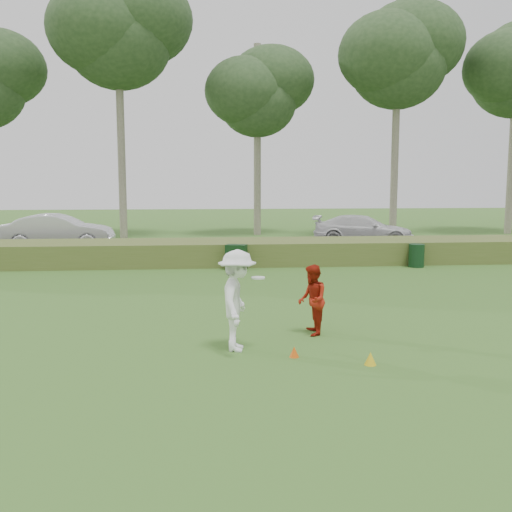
{
  "coord_description": "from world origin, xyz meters",
  "views": [
    {
      "loc": [
        -1.38,
        -10.81,
        3.21
      ],
      "look_at": [
        0.0,
        4.0,
        1.3
      ],
      "focal_mm": 40.0,
      "sensor_mm": 36.0,
      "label": 1
    }
  ],
  "objects": [
    {
      "name": "tree_5",
      "position": [
        10.0,
        22.5,
        10.47
      ],
      "size": [
        7.28,
        7.28,
        14.0
      ],
      "color": "gray",
      "rests_on": "ground"
    },
    {
      "name": "tree_3",
      "position": [
        -6.0,
        23.0,
        11.6
      ],
      "size": [
        7.8,
        7.8,
        15.5
      ],
      "color": "gray",
      "rests_on": "ground"
    },
    {
      "name": "player_red",
      "position": [
        0.9,
        0.87,
        0.75
      ],
      "size": [
        0.61,
        0.76,
        1.5
      ],
      "primitive_type": "imported",
      "rotation": [
        0.0,
        0.0,
        -1.63
      ],
      "color": "#9E1C0D",
      "rests_on": "ground"
    },
    {
      "name": "player_white",
      "position": [
        -0.75,
        -0.11,
        0.98
      ],
      "size": [
        0.99,
        1.36,
        1.95
      ],
      "rotation": [
        0.0,
        0.0,
        1.42
      ],
      "color": "white",
      "rests_on": "ground"
    },
    {
      "name": "park_road",
      "position": [
        0.0,
        17.0,
        0.03
      ],
      "size": [
        80.0,
        6.0,
        0.06
      ],
      "primitive_type": "cube",
      "color": "#2D2D2D",
      "rests_on": "ground"
    },
    {
      "name": "trash_bin",
      "position": [
        6.77,
        10.19,
        0.44
      ],
      "size": [
        0.68,
        0.68,
        0.89
      ],
      "primitive_type": "cylinder",
      "rotation": [
        0.0,
        0.0,
        -0.16
      ],
      "color": "black",
      "rests_on": "ground"
    },
    {
      "name": "utility_cabinet",
      "position": [
        -0.16,
        10.17,
        0.47
      ],
      "size": [
        0.86,
        0.67,
        0.94
      ],
      "primitive_type": "cube",
      "rotation": [
        0.0,
        0.0,
        -0.31
      ],
      "color": "black",
      "rests_on": "ground"
    },
    {
      "name": "tree_4",
      "position": [
        2.0,
        24.5,
        8.59
      ],
      "size": [
        6.24,
        6.24,
        11.5
      ],
      "color": "gray",
      "rests_on": "ground"
    },
    {
      "name": "cone_orange",
      "position": [
        0.28,
        -0.67,
        0.1
      ],
      "size": [
        0.18,
        0.18,
        0.2
      ],
      "primitive_type": "cone",
      "color": "#E1530B",
      "rests_on": "ground"
    },
    {
      "name": "car_right",
      "position": [
        6.89,
        18.0,
        0.8
      ],
      "size": [
        5.51,
        3.46,
        1.49
      ],
      "primitive_type": "imported",
      "rotation": [
        0.0,
        0.0,
        1.28
      ],
      "color": "silver",
      "rests_on": "park_road"
    },
    {
      "name": "ground",
      "position": [
        0.0,
        0.0,
        0.0
      ],
      "size": [
        120.0,
        120.0,
        0.0
      ],
      "primitive_type": "plane",
      "color": "#305F1F",
      "rests_on": "ground"
    },
    {
      "name": "reed_strip",
      "position": [
        0.0,
        12.0,
        0.45
      ],
      "size": [
        80.0,
        3.0,
        0.9
      ],
      "primitive_type": "cube",
      "color": "#495C25",
      "rests_on": "ground"
    },
    {
      "name": "car_mid",
      "position": [
        -8.24,
        16.97,
        0.9
      ],
      "size": [
        5.16,
        1.91,
        1.69
      ],
      "primitive_type": "imported",
      "rotation": [
        0.0,
        0.0,
        1.59
      ],
      "color": "silver",
      "rests_on": "park_road"
    },
    {
      "name": "cone_yellow",
      "position": [
        1.55,
        -1.25,
        0.12
      ],
      "size": [
        0.21,
        0.21,
        0.24
      ],
      "primitive_type": "cone",
      "color": "gold",
      "rests_on": "ground"
    }
  ]
}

